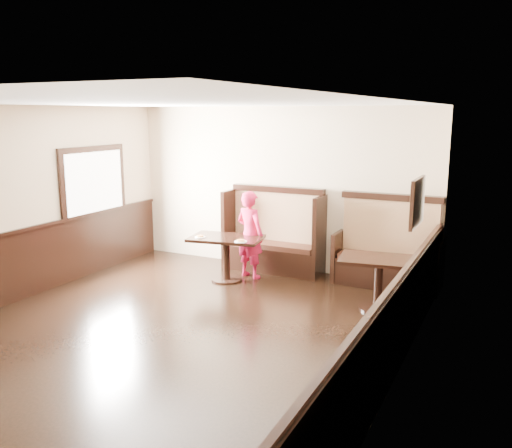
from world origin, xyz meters
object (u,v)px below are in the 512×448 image
Objects in this scene: booth_neighbor at (387,256)px; child at (250,234)px; booth_main at (274,240)px; table_main at (226,247)px; table_neighbor at (379,271)px.

booth_neighbor is 1.14× the size of child.
booth_main is 1.01m from table_main.
table_main is at bearing -116.33° from booth_main.
child reaches higher than table_main.
table_main is 2.55m from table_neighbor.
booth_neighbor is at bearing -0.05° from booth_main.
child is (-2.14, -0.55, 0.24)m from booth_neighbor.
booth_main reaches higher than child.
child is (-0.19, -0.56, 0.20)m from booth_main.
booth_neighbor is 2.22m from child.
table_main is at bearing 165.45° from table_neighbor.
booth_main is at bearing 142.20° from table_neighbor.
child is at bearing -108.79° from booth_main.
booth_neighbor is at bearing 88.03° from table_neighbor.
booth_main reaches higher than table_neighbor.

